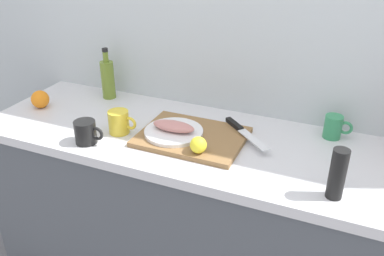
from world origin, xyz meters
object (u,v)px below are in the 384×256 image
Objects in this scene: cutting_board at (192,137)px; chef_knife at (241,130)px; coffee_mug_0 at (334,127)px; coffee_mug_2 at (86,132)px; white_plate at (174,132)px; lemon_0 at (198,145)px; pepper_mill at (338,174)px; coffee_mug_1 at (119,122)px; olive_oil_bottle at (108,79)px; fish_fillet at (174,126)px.

chef_knife is (0.17, 0.10, 0.02)m from cutting_board.
coffee_mug_2 is at bearing -154.45° from coffee_mug_0.
lemon_0 reaches higher than white_plate.
coffee_mug_0 is 0.41m from pepper_mill.
pepper_mill is (0.49, -0.05, 0.04)m from lemon_0.
pepper_mill reaches higher than chef_knife.
coffee_mug_0 is (0.34, 0.13, 0.02)m from chef_knife.
chef_knife is 0.37m from coffee_mug_0.
coffee_mug_1 is at bearing -167.61° from cutting_board.
olive_oil_bottle reaches higher than cutting_board.
cutting_board is at bearing -155.52° from coffee_mug_0.
fish_fillet reaches higher than chef_knife.
coffee_mug_2 is at bearing -152.98° from cutting_board.
chef_knife is at bearing -158.77° from coffee_mug_0.
cutting_board is 3.74× the size of coffee_mug_0.
fish_fillet is at bearing 11.40° from coffee_mug_1.
pepper_mill is (0.93, 0.02, 0.04)m from coffee_mug_2.
coffee_mug_1 is (-0.22, -0.05, -0.00)m from fish_fillet.
white_plate is 1.90× the size of coffee_mug_1.
lemon_0 reaches higher than chef_knife.
fish_fillet is 0.71× the size of olive_oil_bottle.
coffee_mug_1 is at bearing 59.02° from coffee_mug_2.
fish_fillet is 1.42× the size of coffee_mug_2.
olive_oil_bottle is at bearing 150.53° from lemon_0.
coffee_mug_0 reaches higher than white_plate.
lemon_0 is 0.49m from pepper_mill.
coffee_mug_0 reaches higher than chef_knife.
coffee_mug_2 reaches higher than lemon_0.
fish_fillet is (-0.07, -0.02, 0.04)m from cutting_board.
chef_knife is 0.24m from lemon_0.
coffee_mug_0 is 0.89× the size of coffee_mug_1.
chef_knife reaches higher than white_plate.
coffee_mug_0 reaches higher than lemon_0.
pepper_mill is at bearing -20.05° from olive_oil_bottle.
cutting_board is 0.59m from pepper_mill.
lemon_0 is 0.71m from olive_oil_bottle.
coffee_mug_2 is at bearing -120.98° from coffee_mug_1.
pepper_mill is at bearing -83.40° from coffee_mug_0.
coffee_mug_2 is (-0.89, -0.42, -0.00)m from coffee_mug_0.
cutting_board is at bearing 15.44° from fish_fillet.
coffee_mug_0 is at bearing 23.44° from fish_fillet.
coffee_mug_0 is at bearing 20.28° from coffee_mug_1.
lemon_0 is at bearing -33.61° from fish_fillet.
coffee_mug_0 is at bearing 24.48° from cutting_board.
coffee_mug_0 is 0.89× the size of coffee_mug_2.
coffee_mug_2 is (-0.30, -0.17, 0.02)m from white_plate.
cutting_board is at bearing -107.91° from chef_knife.
cutting_board is 0.08m from white_plate.
chef_knife is 3.75× the size of lemon_0.
lemon_0 is 0.57× the size of coffee_mug_0.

